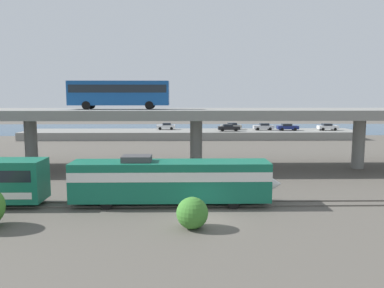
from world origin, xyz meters
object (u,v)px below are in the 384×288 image
parked_car_2 (229,128)px  parked_car_5 (231,126)px  parked_car_1 (166,126)px  parked_car_0 (287,127)px  parked_car_4 (263,127)px  train_locomotive (181,179)px  transit_bus_on_overpass (119,92)px  parked_car_3 (328,127)px

parked_car_2 → parked_car_5: 4.18m
parked_car_1 → parked_car_2: (13.38, -3.90, 0.00)m
parked_car_0 → parked_car_4: (-4.95, 1.08, -0.00)m
parked_car_0 → parked_car_2: (-12.81, -1.32, -0.00)m
train_locomotive → transit_bus_on_overpass: bearing=115.9°
transit_bus_on_overpass → parked_car_4: bearing=55.2°
parked_car_1 → parked_car_5: same height
train_locomotive → transit_bus_on_overpass: size_ratio=1.46×
parked_car_0 → parked_car_2: bearing=-174.1°
parked_car_0 → parked_car_1: (-26.19, 2.59, -0.00)m
parked_car_1 → parked_car_4: bearing=175.9°
transit_bus_on_overpass → parked_car_5: bearing=64.2°
parked_car_2 → parked_car_5: (1.02, 4.05, 0.00)m
parked_car_2 → parked_car_5: same height
transit_bus_on_overpass → parked_car_2: transit_bus_on_overpass is taller
parked_car_1 → parked_car_4: same height
transit_bus_on_overpass → parked_car_4: size_ratio=2.78×
parked_car_5 → parked_car_4: bearing=166.4°
train_locomotive → parked_car_5: train_locomotive is taller
parked_car_0 → parked_car_4: bearing=167.7°
transit_bus_on_overpass → parked_car_3: (38.70, 35.02, -7.09)m
parked_car_0 → parked_car_5: same height
parked_car_3 → parked_car_5: 20.68m
parked_car_5 → parked_car_1: bearing=0.6°
parked_car_4 → parked_car_0: bearing=167.7°
parked_car_0 → parked_car_3: same height
parked_car_1 → parked_car_3: 35.00m
transit_bus_on_overpass → parked_car_3: size_ratio=2.84×
parked_car_0 → transit_bus_on_overpass: bearing=-130.7°
parked_car_0 → parked_car_1: same height
parked_car_4 → parked_car_2: bearing=17.0°
train_locomotive → parked_car_0: size_ratio=3.91×
parked_car_1 → parked_car_4: (21.24, -1.51, 0.00)m
train_locomotive → parked_car_5: bearing=78.7°
transit_bus_on_overpass → parked_car_4: (25.02, 35.95, -7.09)m
parked_car_2 → parked_car_3: bearing=3.9°
train_locomotive → parked_car_3: 59.41m
parked_car_1 → parked_car_0: bearing=174.4°
train_locomotive → parked_car_0: (22.43, 50.43, 0.23)m
train_locomotive → transit_bus_on_overpass: 18.78m
train_locomotive → parked_car_0: bearing=66.0°
parked_car_3 → parked_car_4: (-13.68, 0.93, 0.00)m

